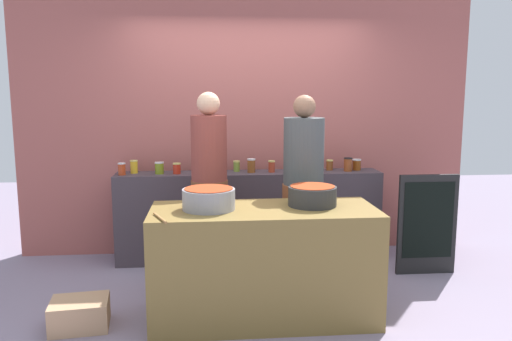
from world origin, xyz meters
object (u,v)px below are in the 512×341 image
cooking_pot_center (312,196)px  preserve_jar_8 (272,166)px  preserve_jar_9 (295,167)px  preserve_jar_10 (306,166)px  preserve_jar_2 (159,168)px  cook_in_cap (303,203)px  preserve_jar_4 (205,168)px  preserve_jar_7 (251,166)px  preserve_jar_14 (357,165)px  wooden_spoon (160,218)px  preserve_jar_11 (315,165)px  preserve_jar_3 (177,168)px  preserve_jar_12 (330,165)px  preserve_jar_6 (237,166)px  preserve_jar_13 (348,164)px  cooking_pot_left (209,199)px  bread_crate (80,314)px  chalkboard_sign (427,224)px  preserve_jar_1 (134,167)px  preserve_jar_0 (122,169)px  preserve_jar_5 (217,167)px  cook_with_tongs (210,197)px

cooking_pot_center → preserve_jar_8: bearing=96.6°
preserve_jar_9 → preserve_jar_10: preserve_jar_10 is taller
preserve_jar_2 → preserve_jar_9: (1.37, -0.03, -0.01)m
cook_in_cap → preserve_jar_4: bearing=136.0°
preserve_jar_7 → preserve_jar_14: size_ratio=1.22×
wooden_spoon → preserve_jar_11: bearing=49.6°
preserve_jar_3 → preserve_jar_12: bearing=3.4°
preserve_jar_9 → preserve_jar_10: size_ratio=0.86×
wooden_spoon → preserve_jar_6: bearing=70.0°
preserve_jar_12 → cooking_pot_center: (-0.47, -1.40, -0.03)m
preserve_jar_7 → cook_in_cap: 0.92m
preserve_jar_13 → cooking_pot_left: bearing=-136.5°
preserve_jar_11 → cooking_pot_left: size_ratio=0.32×
preserve_jar_4 → bread_crate: (-0.93, -1.45, -0.86)m
preserve_jar_4 → preserve_jar_2: bearing=-177.9°
preserve_jar_11 → chalkboard_sign: preserve_jar_11 is taller
cooking_pot_left → preserve_jar_8: bearing=64.9°
preserve_jar_13 → preserve_jar_1: bearing=178.1°
cook_in_cap → preserve_jar_10: bearing=77.5°
bread_crate → preserve_jar_4: bearing=57.4°
preserve_jar_4 → preserve_jar_6: preserve_jar_6 is taller
preserve_jar_13 → preserve_jar_10: bearing=179.8°
preserve_jar_0 → preserve_jar_8: (1.49, 0.04, 0.00)m
preserve_jar_1 → preserve_jar_3: (0.43, -0.08, -0.01)m
cook_in_cap → chalkboard_sign: 1.29m
preserve_jar_0 → preserve_jar_12: (2.12, 0.12, -0.01)m
preserve_jar_12 → chalkboard_sign: preserve_jar_12 is taller
preserve_jar_6 → preserve_jar_8: size_ratio=0.92×
cooking_pot_left → preserve_jar_5: bearing=86.4°
preserve_jar_13 → cook_in_cap: (-0.62, -0.80, -0.21)m
preserve_jar_5 → preserve_jar_7: size_ratio=0.73×
wooden_spoon → preserve_jar_0: bearing=107.9°
preserve_jar_4 → cooking_pot_left: 1.39m
preserve_jar_6 → preserve_jar_11: bearing=-1.8°
preserve_jar_6 → wooden_spoon: size_ratio=0.39×
preserve_jar_11 → cooking_pot_center: bearing=-102.8°
preserve_jar_2 → preserve_jar_8: 1.13m
preserve_jar_1 → preserve_jar_2: bearing=-14.5°
preserve_jar_5 → cook_with_tongs: size_ratio=0.06×
wooden_spoon → cooking_pot_center: bearing=15.6°
preserve_jar_5 → bread_crate: bearing=-125.3°
preserve_jar_8 → cook_in_cap: (0.18, -0.80, -0.20)m
preserve_jar_4 → preserve_jar_13: preserve_jar_13 is taller
preserve_jar_1 → cook_with_tongs: cook_with_tongs is taller
preserve_jar_12 → preserve_jar_5: bearing=-178.4°
preserve_jar_10 → preserve_jar_12: 0.28m
preserve_jar_1 → preserve_jar_14: 2.30m
cook_in_cap → preserve_jar_5: bearing=130.6°
preserve_jar_5 → preserve_jar_13: size_ratio=0.73×
preserve_jar_14 → preserve_jar_4: bearing=-178.5°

